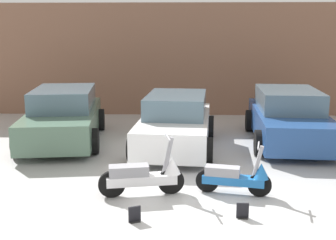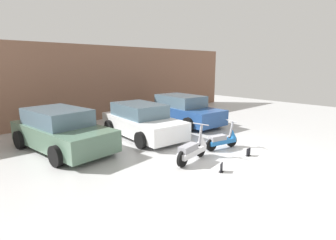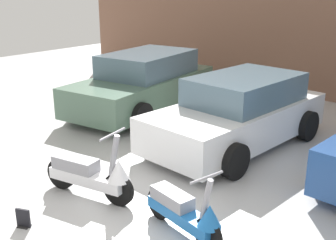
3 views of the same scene
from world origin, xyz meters
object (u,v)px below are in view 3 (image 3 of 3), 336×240
Objects in this scene: car_rear_left at (144,83)px; placard_near_left_scooter at (23,219)px; scooter_front_right at (185,211)px; car_rear_center at (239,113)px; scooter_front_left at (92,173)px.

car_rear_left reaches higher than placard_near_left_scooter.
scooter_front_right reaches higher than placard_near_left_scooter.
car_rear_center is (-1.18, 3.23, 0.31)m from scooter_front_right.
scooter_front_right is 0.33× the size of car_rear_center.
car_rear_left is at bearing 112.52° from scooter_front_left.
car_rear_left is 5.62m from placard_near_left_scooter.
car_rear_left is 17.03× the size of placard_near_left_scooter.
car_rear_left is (-4.26, 3.79, 0.34)m from scooter_front_right.
scooter_front_left is 0.38× the size of car_rear_center.
car_rear_center reaches higher than scooter_front_right.
scooter_front_left reaches higher than placard_near_left_scooter.
scooter_front_right is 3.45m from car_rear_center.
scooter_front_left is 4.67m from car_rear_left.
scooter_front_left is at bearing -4.19° from car_rear_center.
car_rear_left reaches higher than car_rear_center.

